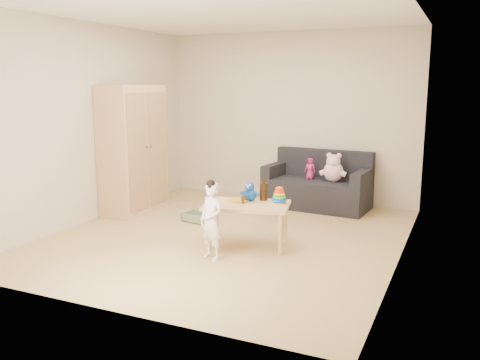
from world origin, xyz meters
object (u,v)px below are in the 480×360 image
at_px(sofa, 317,194).
at_px(play_table, 247,225).
at_px(wardrobe, 133,150).
at_px(toddler, 211,222).

relative_size(sofa, play_table, 1.61).
bearing_deg(wardrobe, toddler, -34.91).
bearing_deg(wardrobe, sofa, 29.15).
distance_m(wardrobe, toddler, 2.42).
bearing_deg(wardrobe, play_table, -20.75).
distance_m(play_table, toddler, 0.60).
bearing_deg(toddler, wardrobe, 167.58).
xyz_separation_m(wardrobe, sofa, (2.32, 1.29, -0.69)).
bearing_deg(sofa, wardrobe, -145.94).
distance_m(wardrobe, play_table, 2.34).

